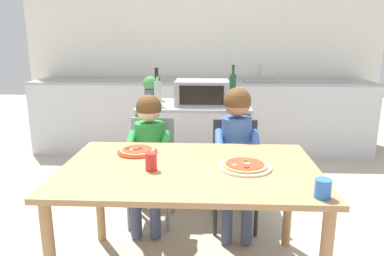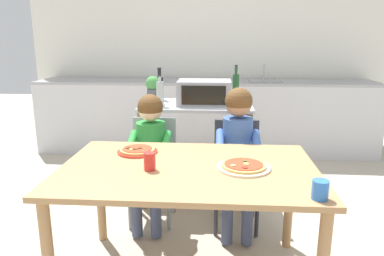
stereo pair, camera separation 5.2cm
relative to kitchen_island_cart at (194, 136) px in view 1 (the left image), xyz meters
The scene contains 18 objects.
ground_plane 0.58m from the kitchen_island_cart, 20.18° to the left, with size 11.87×11.87×0.00m, color #B7AD99.
back_wall_tiled 2.00m from the kitchen_island_cart, 89.27° to the left, with size 4.69×0.14×2.70m.
kitchen_counter 1.45m from the kitchen_island_cart, 89.02° to the left, with size 4.22×0.60×1.11m.
kitchen_island_cart is the anchor object (origin of this frame).
toaster_oven 0.40m from the kitchen_island_cart, ahead, with size 0.45×0.34×0.21m.
bottle_brown_beer 0.57m from the kitchen_island_cart, 152.08° to the left, with size 0.07×0.07×0.30m.
bottle_tall_green_wine 0.52m from the kitchen_island_cart, 154.83° to the right, with size 0.06×0.06×0.26m.
bottle_dark_olive_oil 0.60m from the kitchen_island_cart, 34.27° to the left, with size 0.06×0.06×0.32m.
potted_herb_plant 0.57m from the kitchen_island_cart, behind, with size 0.13×0.13×0.24m.
dining_table 1.18m from the kitchen_island_cart, 88.85° to the right, with size 1.45×0.93×0.73m.
dining_chair_left 0.53m from the kitchen_island_cart, 127.90° to the right, with size 0.36×0.36×0.81m.
dining_chair_right 0.58m from the kitchen_island_cart, 53.86° to the right, with size 0.36×0.36×0.81m.
child_in_green_shirt 0.63m from the kitchen_island_cart, 121.02° to the right, with size 0.32×0.42×1.01m.
child_in_blue_striped_shirt 0.67m from the kitchen_island_cart, 59.75° to the right, with size 0.32×0.42×1.07m.
pizza_plate_red_rimmed 1.01m from the kitchen_island_cart, 108.72° to the right, with size 0.25×0.25×0.03m.
pizza_plate_cream 1.25m from the kitchen_island_cart, 74.27° to the right, with size 0.30×0.30×0.03m.
drinking_cup_blue 1.70m from the kitchen_island_cart, 67.34° to the right, with size 0.08×0.08×0.09m, color blue.
drinking_cup_red 1.28m from the kitchen_island_cart, 98.33° to the right, with size 0.07×0.07×0.10m, color red.
Camera 1 is at (0.11, -1.94, 1.44)m, focal length 34.05 mm.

